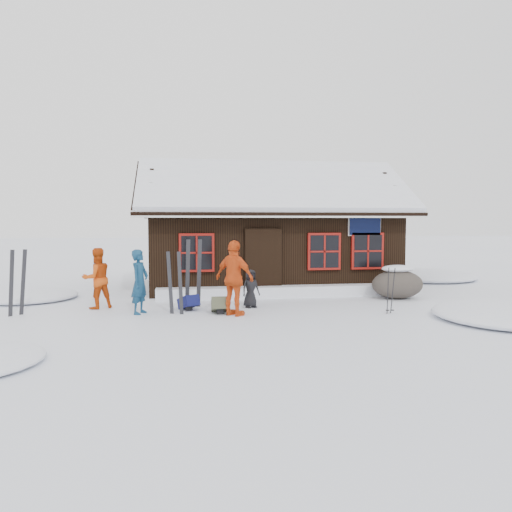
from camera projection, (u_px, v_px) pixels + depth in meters
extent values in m
plane|color=white|center=(245.00, 312.00, 12.58)|extent=(120.00, 120.00, 0.00)
cube|color=black|center=(268.00, 250.00, 17.66)|extent=(8.00, 5.00, 2.50)
cube|color=black|center=(276.00, 188.00, 16.06)|extent=(8.90, 3.14, 1.88)
cube|color=black|center=(261.00, 193.00, 18.96)|extent=(8.90, 3.14, 1.88)
cube|color=white|center=(276.00, 184.00, 16.05)|extent=(8.72, 3.07, 1.86)
cube|color=white|center=(261.00, 189.00, 18.95)|extent=(8.72, 3.07, 1.86)
cube|color=white|center=(268.00, 166.00, 17.45)|extent=(8.81, 0.22, 0.14)
cube|color=silver|center=(286.00, 214.00, 14.66)|extent=(8.90, 0.10, 0.20)
cube|color=black|center=(263.00, 264.00, 15.07)|extent=(1.00, 0.10, 2.00)
cube|color=black|center=(365.00, 225.00, 15.46)|extent=(1.00, 0.06, 0.60)
cube|color=maroon|center=(197.00, 253.00, 14.72)|extent=(1.04, 0.10, 1.14)
cube|color=black|center=(197.00, 253.00, 14.68)|extent=(0.90, 0.04, 1.00)
cube|color=maroon|center=(324.00, 251.00, 15.33)|extent=(1.04, 0.10, 1.14)
cube|color=black|center=(324.00, 251.00, 15.29)|extent=(0.90, 0.04, 1.00)
cube|color=maroon|center=(367.00, 251.00, 15.55)|extent=(1.04, 0.10, 1.14)
cube|color=black|center=(368.00, 251.00, 15.51)|extent=(0.90, 0.04, 1.00)
cube|color=white|center=(284.00, 291.00, 15.02)|extent=(7.60, 0.60, 0.35)
ellipsoid|color=white|center=(28.00, 299.00, 14.60)|extent=(2.80, 2.80, 0.34)
ellipsoid|color=white|center=(424.00, 279.00, 19.75)|extent=(4.00, 4.00, 0.48)
imported|color=navy|center=(140.00, 282.00, 12.23)|extent=(0.58, 0.68, 1.59)
imported|color=#CB470E|center=(97.00, 278.00, 12.97)|extent=(0.97, 0.91, 1.59)
imported|color=#DD4D16|center=(235.00, 278.00, 11.97)|extent=(1.08, 1.06, 1.82)
imported|color=black|center=(251.00, 288.00, 13.14)|extent=(0.57, 0.47, 1.01)
ellipsoid|color=#4D453D|center=(397.00, 284.00, 14.68)|extent=(1.53, 1.14, 0.84)
ellipsoid|color=white|center=(398.00, 272.00, 14.65)|extent=(0.96, 0.69, 0.21)
cube|color=black|center=(11.00, 284.00, 11.95)|extent=(0.15, 0.19, 1.65)
cube|color=black|center=(23.00, 283.00, 12.14)|extent=(0.22, 0.09, 1.65)
cube|color=black|center=(170.00, 284.00, 12.24)|extent=(0.17, 0.06, 1.59)
cube|color=black|center=(180.00, 284.00, 12.19)|extent=(0.15, 0.11, 1.59)
cube|color=black|center=(188.00, 274.00, 13.18)|extent=(0.16, 0.07, 1.85)
cube|color=black|center=(199.00, 274.00, 13.26)|extent=(0.17, 0.06, 1.85)
cylinder|color=black|center=(388.00, 291.00, 12.28)|extent=(0.08, 0.10, 1.18)
cylinder|color=black|center=(393.00, 291.00, 12.30)|extent=(0.08, 0.10, 1.18)
cube|color=#12154E|center=(189.00, 305.00, 12.79)|extent=(0.58, 0.63, 0.28)
cube|color=#474A35|center=(220.00, 307.00, 12.34)|extent=(0.44, 0.57, 0.30)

